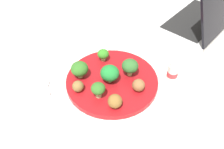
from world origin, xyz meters
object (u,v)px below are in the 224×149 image
Objects in this scene: meatball_center at (114,101)px; laptop at (203,16)px; meatball_mid_right at (78,86)px; napkin at (29,88)px; broccoli_floret_near_rim at (80,69)px; yogurt_bottle at (172,72)px; broccoli_floret_back_right at (130,66)px; fork at (32,83)px; knife at (29,91)px; broccoli_floret_front_left at (110,73)px; broccoli_floret_far_rim at (98,89)px; meatball_back_right at (138,85)px; broccoli_floret_center at (103,54)px; plate at (112,81)px.

meatball_center is 0.55m from laptop.
napkin is (-0.15, 0.03, -0.03)m from meatball_mid_right.
broccoli_floret_near_rim is 1.62× the size of meatball_mid_right.
broccoli_floret_back_right is at bearing 173.85° from yogurt_bottle.
broccoli_floret_back_right is 0.46× the size of fork.
broccoli_floret_front_left is at bearing 3.81° from knife.
fork is at bearing 158.57° from broccoli_floret_far_rim.
yogurt_bottle is at bearing 24.09° from meatball_back_right.
laptop is at bearing 25.15° from napkin.
meatball_back_right is at bearing -75.16° from broccoli_floret_back_right.
broccoli_floret_center is at bearing 26.58° from knife.
meatball_center is at bearing -33.85° from meatball_mid_right.
broccoli_floret_back_right is (0.08, -0.07, 0.01)m from broccoli_floret_center.
broccoli_floret_center is 1.22× the size of meatball_mid_right.
broccoli_floret_front_left is 1.67× the size of meatball_mid_right.
broccoli_floret_center reaches higher than meatball_mid_right.
broccoli_floret_center is at bearing 19.21° from fork.
broccoli_floret_near_rim reaches higher than broccoli_floret_center.
meatball_back_right reaches higher than napkin.
broccoli_floret_back_right is (0.06, 0.02, 0.04)m from plate.
napkin is 0.02m from knife.
broccoli_floret_near_rim is 0.09m from broccoli_floret_front_left.
broccoli_floret_near_rim is 0.18m from meatball_back_right.
broccoli_floret_far_rim is 0.41× the size of fork.
broccoli_floret_near_rim is 0.97× the size of broccoli_floret_front_left.
yogurt_bottle is (0.11, 0.05, -0.00)m from meatball_back_right.
plate is at bearing -76.62° from broccoli_floret_center.
meatball_mid_right is at bearing -121.88° from broccoli_floret_center.
plate is at bearing -142.18° from laptop.
broccoli_floret_back_right reaches higher than knife.
broccoli_floret_near_rim is 1.32× the size of broccoli_floret_center.
broccoli_floret_front_left is 0.07m from broccoli_floret_back_right.
fork is 0.68m from laptop.
broccoli_floret_center is at bearing -153.13° from laptop.
plate is 8.35× the size of meatball_mid_right.
meatball_center is 0.27m from fork.
meatball_center is at bearing -52.58° from broccoli_floret_near_rim.
broccoli_floret_front_left is at bearing 18.06° from meatball_mid_right.
meatball_center is at bearing -115.69° from broccoli_floret_back_right.
knife is at bearing -153.24° from laptop.
broccoli_floret_far_rim reaches higher than meatball_mid_right.
meatball_mid_right is (-0.10, -0.04, 0.02)m from plate.
broccoli_floret_center is (-0.01, 0.10, -0.01)m from broccoli_floret_front_left.
plate is 4.02× the size of yogurt_bottle.
broccoli_floret_back_right is (0.10, 0.08, 0.00)m from broccoli_floret_far_rim.
yogurt_bottle is (0.43, 0.02, 0.02)m from knife.
laptop is (0.19, 0.29, 0.01)m from yogurt_bottle.
meatball_back_right is 0.93× the size of meatball_center.
fork is 0.83× the size of knife.
broccoli_floret_back_right reaches higher than plate.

